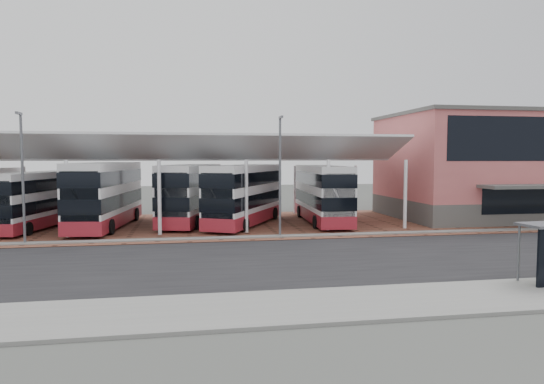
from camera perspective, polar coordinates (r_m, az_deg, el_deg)
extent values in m
plane|color=#454743|center=(26.28, -0.76, -7.67)|extent=(140.00, 140.00, 0.00)
cube|color=black|center=(25.32, -0.39, -8.10)|extent=(120.00, 14.00, 0.02)
cube|color=brown|center=(39.25, -0.91, -3.74)|extent=(72.00, 16.00, 0.06)
cube|color=slate|center=(17.71, 4.03, -13.24)|extent=(120.00, 4.00, 0.14)
cube|color=slate|center=(32.31, -2.53, -5.35)|extent=(120.00, 0.80, 0.14)
cube|color=yellow|center=(19.59, 2.58, -11.67)|extent=(120.00, 0.12, 0.01)
cube|color=yellow|center=(19.87, 2.39, -11.44)|extent=(120.00, 0.12, 0.01)
cylinder|color=white|center=(47.11, -27.08, -0.11)|extent=(0.26, 0.26, 4.60)
cylinder|color=white|center=(34.92, -22.98, -0.78)|extent=(0.26, 0.26, 5.20)
cylinder|color=white|center=(45.70, -19.88, -0.02)|extent=(0.26, 0.26, 4.60)
cylinder|color=white|center=(34.07, -13.11, -0.68)|extent=(0.26, 0.26, 5.20)
cylinder|color=white|center=(45.05, -12.34, 0.07)|extent=(0.26, 0.26, 4.60)
cylinder|color=white|center=(34.27, -3.04, -0.55)|extent=(0.26, 0.26, 5.20)
cylinder|color=white|center=(45.20, -4.72, 0.16)|extent=(0.26, 0.26, 4.60)
cylinder|color=white|center=(35.49, 6.62, -0.42)|extent=(0.26, 0.26, 5.20)
cylinder|color=white|center=(46.13, 2.72, 0.25)|extent=(0.26, 0.26, 4.60)
cylinder|color=white|center=(37.64, 15.41, -0.28)|extent=(0.26, 0.26, 5.20)
cylinder|color=white|center=(47.81, 9.76, 0.33)|extent=(0.26, 0.26, 4.60)
cube|color=silver|center=(36.17, -13.00, 5.14)|extent=(37.00, 4.95, 1.95)
cube|color=silver|center=(41.76, -12.59, 4.71)|extent=(37.00, 7.12, 1.43)
cube|color=#545350|center=(48.04, 24.46, -1.63)|extent=(18.00, 12.00, 1.80)
cube|color=#D26767|center=(47.84, 24.62, 3.74)|extent=(18.00, 12.00, 7.20)
cube|color=black|center=(43.13, 29.14, 5.47)|extent=(16.00, 0.25, 3.40)
cube|color=black|center=(43.22, 28.93, -0.77)|extent=(10.00, 0.25, 2.20)
cube|color=#545350|center=(47.98, 24.75, 8.16)|extent=(18.40, 12.40, 0.30)
cylinder|color=#5B5D64|center=(33.24, -27.26, 1.29)|extent=(0.16, 0.16, 8.00)
cube|color=#5B5D64|center=(33.04, -27.64, 8.21)|extent=(0.15, 0.90, 0.15)
cylinder|color=#5B5D64|center=(32.32, 0.95, 1.67)|extent=(0.16, 0.16, 8.00)
cube|color=#5B5D64|center=(32.11, 1.06, 8.79)|extent=(0.15, 0.90, 0.15)
cylinder|color=black|center=(46.40, -28.39, -2.38)|extent=(0.54, 1.02, 0.98)
cube|color=white|center=(40.19, -26.08, -0.73)|extent=(4.33, 10.46, 3.99)
cube|color=maroon|center=(40.34, -26.01, -3.03)|extent=(4.37, 10.50, 0.83)
cube|color=black|center=(40.22, -26.06, -1.32)|extent=(4.37, 10.50, 0.88)
cube|color=black|center=(40.12, -26.13, 0.79)|extent=(4.37, 10.50, 0.88)
cylinder|color=black|center=(36.96, -26.76, -3.88)|extent=(0.44, 0.96, 0.93)
cylinder|color=black|center=(43.77, -25.37, -2.67)|extent=(0.44, 0.96, 0.93)
cylinder|color=black|center=(42.77, -22.60, -2.74)|extent=(0.44, 0.96, 0.93)
cube|color=white|center=(38.94, -18.94, -0.14)|extent=(4.12, 12.13, 4.65)
cube|color=maroon|center=(39.11, -18.88, -2.90)|extent=(4.17, 12.18, 0.97)
cube|color=black|center=(38.97, -18.92, -0.85)|extent=(4.17, 12.18, 1.03)
cube|color=black|center=(38.87, -18.98, 1.69)|extent=(4.17, 12.18, 1.03)
cube|color=black|center=(33.34, -21.70, -1.05)|extent=(2.43, 0.40, 3.89)
cylinder|color=black|center=(35.95, -22.60, -3.85)|extent=(0.43, 1.11, 1.08)
cylinder|color=black|center=(35.14, -18.44, -3.92)|extent=(0.43, 1.11, 1.08)
cylinder|color=black|center=(43.14, -19.22, -2.50)|extent=(0.43, 1.11, 1.08)
cylinder|color=black|center=(42.46, -15.71, -2.53)|extent=(0.43, 1.11, 1.08)
cube|color=white|center=(39.86, -9.46, -0.02)|extent=(5.45, 11.74, 4.48)
cube|color=maroon|center=(40.02, -9.43, -2.62)|extent=(5.50, 11.79, 0.94)
cube|color=black|center=(39.89, -9.45, -0.69)|extent=(5.50, 11.79, 0.99)
cube|color=black|center=(39.79, -9.48, 1.70)|extent=(5.50, 11.79, 0.99)
cube|color=black|center=(34.41, -11.79, -0.85)|extent=(2.29, 0.70, 3.75)
cylinder|color=black|center=(36.90, -12.79, -3.47)|extent=(0.55, 1.08, 1.04)
cylinder|color=black|center=(36.20, -8.86, -3.56)|extent=(0.55, 1.08, 1.04)
cylinder|color=black|center=(43.89, -9.89, -2.25)|extent=(0.55, 1.08, 1.04)
cylinder|color=black|center=(43.30, -6.56, -2.30)|extent=(0.55, 1.08, 1.04)
cube|color=white|center=(38.33, -3.13, -0.14)|extent=(7.48, 11.36, 4.46)
cube|color=maroon|center=(38.50, -3.12, -2.84)|extent=(7.54, 11.42, 0.93)
cube|color=black|center=(38.37, -3.13, -0.84)|extent=(7.54, 11.42, 0.99)
cube|color=black|center=(38.26, -3.14, 1.64)|extent=(7.54, 11.42, 0.99)
cube|color=black|center=(33.10, -6.49, -1.00)|extent=(2.13, 1.15, 3.74)
cylinder|color=black|center=(35.65, -7.11, -3.67)|extent=(0.73, 1.06, 1.04)
cylinder|color=black|center=(34.68, -3.18, -3.86)|extent=(0.73, 1.06, 1.04)
cylinder|color=black|center=(42.37, -3.08, -2.42)|extent=(0.73, 1.06, 1.04)
cylinder|color=black|center=(41.56, 0.29, -2.54)|extent=(0.73, 1.06, 1.04)
cube|color=white|center=(39.84, 5.94, -0.06)|extent=(3.24, 11.36, 4.39)
cube|color=maroon|center=(40.00, 5.92, -2.61)|extent=(3.28, 11.40, 0.92)
cube|color=black|center=(39.87, 5.93, -0.72)|extent=(3.28, 11.40, 0.97)
cube|color=black|center=(39.77, 5.95, 1.62)|extent=(3.28, 11.40, 0.97)
cube|color=black|center=(34.45, 7.92, -0.88)|extent=(2.30, 0.24, 3.67)
cylinder|color=black|center=(36.27, 5.16, -3.53)|extent=(0.35, 1.04, 1.02)
cylinder|color=black|center=(36.87, 9.05, -3.45)|extent=(0.35, 1.04, 1.02)
cylinder|color=black|center=(43.28, 3.25, -2.30)|extent=(0.35, 1.04, 1.02)
cylinder|color=black|center=(43.78, 6.54, -2.25)|extent=(0.35, 1.04, 1.02)
cylinder|color=#5B5D64|center=(23.08, 27.03, -6.39)|extent=(0.10, 0.10, 2.38)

